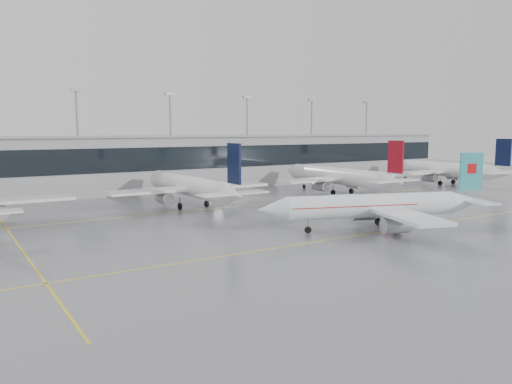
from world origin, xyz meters
TOP-DOWN VIEW (x-y plane):
  - ground at (0.00, 0.00)m, footprint 320.00×320.00m
  - taxi_line_main at (0.00, 0.00)m, footprint 120.00×0.25m
  - taxi_line_north at (0.00, 30.00)m, footprint 120.00×0.25m
  - taxi_line_cross at (-30.00, 15.00)m, footprint 0.25×60.00m
  - terminal at (0.00, 62.00)m, footprint 180.00×15.00m
  - terminal_glass at (0.00, 54.45)m, footprint 180.00×0.20m
  - terminal_roof at (0.00, 62.00)m, footprint 182.00×16.00m
  - light_masts at (0.00, 68.00)m, footprint 156.40×1.00m
  - air_canada_jet at (13.51, 1.30)m, footprint 33.25×26.66m
  - parked_jet_c at (-0.00, 33.69)m, footprint 29.64×36.96m
  - parked_jet_d at (35.00, 33.69)m, footprint 29.64×36.96m
  - parked_jet_e at (70.00, 33.69)m, footprint 29.64×36.96m

SIDE VIEW (x-z plane):
  - ground at x=0.00m, z-range 0.00..0.00m
  - taxi_line_main at x=0.00m, z-range 0.00..0.01m
  - taxi_line_north at x=0.00m, z-range 0.00..0.01m
  - taxi_line_cross at x=-30.00m, z-range 0.00..0.01m
  - air_canada_jet at x=13.51m, z-range -1.95..8.51m
  - parked_jet_c at x=0.00m, z-range -2.15..9.57m
  - parked_jet_d at x=35.00m, z-range -2.15..9.57m
  - parked_jet_e at x=70.00m, z-range -2.15..9.57m
  - terminal at x=0.00m, z-range 0.00..12.00m
  - terminal_glass at x=0.00m, z-range 5.00..10.00m
  - terminal_roof at x=0.00m, z-range 12.00..12.40m
  - light_masts at x=0.00m, z-range 2.04..24.64m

